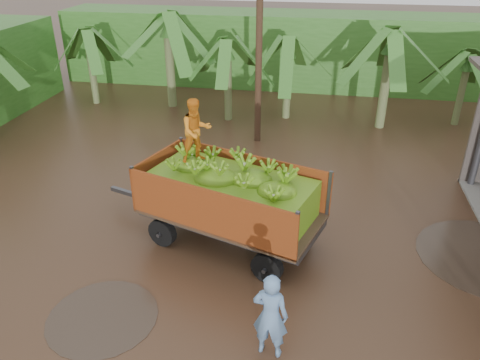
% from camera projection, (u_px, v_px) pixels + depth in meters
% --- Properties ---
extents(ground, '(100.00, 100.00, 0.00)m').
position_uv_depth(ground, '(287.00, 284.00, 10.61)').
color(ground, black).
rests_on(ground, ground).
extents(hedge_north, '(22.00, 3.00, 3.60)m').
position_uv_depth(hedge_north, '(276.00, 49.00, 24.02)').
color(hedge_north, '#2D661E').
rests_on(hedge_north, ground).
extents(banana_trailer, '(6.19, 3.44, 3.64)m').
position_uv_depth(banana_trailer, '(230.00, 196.00, 11.45)').
color(banana_trailer, '#B54B19').
rests_on(banana_trailer, ground).
extents(man_blue, '(0.72, 0.52, 1.82)m').
position_uv_depth(man_blue, '(270.00, 315.00, 8.47)').
color(man_blue, '#658BB8').
rests_on(man_blue, ground).
extents(utility_pole, '(1.20, 0.24, 7.93)m').
position_uv_depth(utility_pole, '(259.00, 33.00, 16.15)').
color(utility_pole, '#47301E').
rests_on(utility_pole, ground).
extents(banana_plants, '(23.93, 21.04, 4.30)m').
position_uv_depth(banana_plants, '(136.00, 103.00, 15.97)').
color(banana_plants, '#2D661E').
rests_on(banana_plants, ground).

